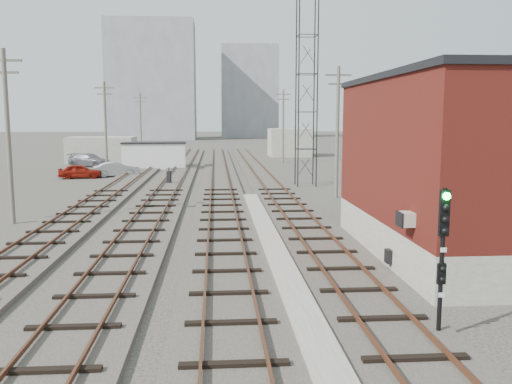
{
  "coord_description": "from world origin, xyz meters",
  "views": [
    {
      "loc": [
        -1.86,
        -8.84,
        5.49
      ],
      "look_at": [
        -0.06,
        15.22,
        2.2
      ],
      "focal_mm": 38.0,
      "sensor_mm": 36.0,
      "label": 1
    }
  ],
  "objects": [
    {
      "name": "car_silver",
      "position": [
        -11.3,
        43.32,
        0.69
      ],
      "size": [
        4.43,
        2.73,
        1.38
      ],
      "primitive_type": "imported",
      "rotation": [
        0.0,
        0.0,
        1.9
      ],
      "color": "#96999D",
      "rests_on": "ground"
    },
    {
      "name": "utility_pole_left_c",
      "position": [
        -12.5,
        70.0,
        4.8
      ],
      "size": [
        1.8,
        0.24,
        9.0
      ],
      "color": "#595147",
      "rests_on": "ground"
    },
    {
      "name": "utility_pole_left_a",
      "position": [
        -12.5,
        20.0,
        4.8
      ],
      "size": [
        1.8,
        0.24,
        9.0
      ],
      "color": "#595147",
      "rests_on": "ground"
    },
    {
      "name": "signal_mast",
      "position": [
        3.7,
        3.78,
        2.21
      ],
      "size": [
        0.4,
        0.41,
        3.82
      ],
      "color": "gray",
      "rests_on": "ground"
    },
    {
      "name": "track_right",
      "position": [
        2.5,
        39.0,
        0.11
      ],
      "size": [
        3.2,
        90.0,
        0.39
      ],
      "color": "#332D28",
      "rests_on": "ground"
    },
    {
      "name": "car_grey",
      "position": [
        -16.29,
        54.34,
        0.75
      ],
      "size": [
        5.53,
        4.09,
        1.49
      ],
      "primitive_type": "imported",
      "rotation": [
        0.0,
        0.0,
        1.13
      ],
      "color": "slate",
      "rests_on": "ground"
    },
    {
      "name": "utility_pole_left_b",
      "position": [
        -12.5,
        45.0,
        4.8
      ],
      "size": [
        1.8,
        0.24,
        9.0
      ],
      "color": "#595147",
      "rests_on": "ground"
    },
    {
      "name": "utility_pole_right_b",
      "position": [
        6.5,
        58.0,
        4.8
      ],
      "size": [
        1.8,
        0.24,
        9.0
      ],
      "color": "#595147",
      "rests_on": "ground"
    },
    {
      "name": "track_left",
      "position": [
        -9.5,
        39.0,
        0.11
      ],
      "size": [
        3.2,
        90.0,
        0.39
      ],
      "color": "#332D28",
      "rests_on": "ground"
    },
    {
      "name": "ground",
      "position": [
        0.0,
        60.0,
        0.0
      ],
      "size": [
        320.0,
        320.0,
        0.0
      ],
      "primitive_type": "plane",
      "color": "#282621",
      "rests_on": "ground"
    },
    {
      "name": "shed_right",
      "position": [
        9.0,
        70.0,
        2.0
      ],
      "size": [
        6.0,
        6.0,
        4.0
      ],
      "primitive_type": "cube",
      "color": "gray",
      "rests_on": "ground"
    },
    {
      "name": "lattice_tower",
      "position": [
        5.5,
        35.0,
        7.5
      ],
      "size": [
        1.6,
        1.6,
        15.0
      ],
      "color": "black",
      "rests_on": "ground"
    },
    {
      "name": "apartment_left",
      "position": [
        -18.0,
        135.0,
        15.0
      ],
      "size": [
        22.0,
        14.0,
        30.0
      ],
      "primitive_type": "cube",
      "color": "gray",
      "rests_on": "ground"
    },
    {
      "name": "shed_left",
      "position": [
        -16.0,
        60.0,
        1.6
      ],
      "size": [
        8.0,
        5.0,
        3.2
      ],
      "primitive_type": "cube",
      "color": "gray",
      "rests_on": "ground"
    },
    {
      "name": "track_mid_left",
      "position": [
        -5.5,
        39.0,
        0.11
      ],
      "size": [
        3.2,
        90.0,
        0.39
      ],
      "color": "#332D28",
      "rests_on": "ground"
    },
    {
      "name": "brick_building",
      "position": [
        7.5,
        12.0,
        3.63
      ],
      "size": [
        6.54,
        12.2,
        7.22
      ],
      "color": "gray",
      "rests_on": "ground"
    },
    {
      "name": "switch_stand",
      "position": [
        -5.72,
        36.07,
        0.65
      ],
      "size": [
        0.4,
        0.4,
        1.38
      ],
      "rotation": [
        0.0,
        0.0,
        -0.3
      ],
      "color": "black",
      "rests_on": "ground"
    },
    {
      "name": "car_red",
      "position": [
        -14.33,
        41.86,
        0.66
      ],
      "size": [
        4.06,
        2.14,
        1.32
      ],
      "primitive_type": "imported",
      "rotation": [
        0.0,
        0.0,
        1.73
      ],
      "color": "maroon",
      "rests_on": "ground"
    },
    {
      "name": "track_mid_right",
      "position": [
        -1.5,
        39.0,
        0.11
      ],
      "size": [
        3.2,
        90.0,
        0.39
      ],
      "color": "#332D28",
      "rests_on": "ground"
    },
    {
      "name": "platform_curb",
      "position": [
        0.5,
        14.0,
        0.13
      ],
      "size": [
        0.9,
        28.0,
        0.26
      ],
      "primitive_type": "cube",
      "color": "gray",
      "rests_on": "ground"
    },
    {
      "name": "site_trailer",
      "position": [
        -8.59,
        51.0,
        1.47
      ],
      "size": [
        7.18,
        3.67,
        2.91
      ],
      "rotation": [
        0.0,
        0.0,
        0.1
      ],
      "color": "white",
      "rests_on": "ground"
    },
    {
      "name": "utility_pole_right_a",
      "position": [
        6.5,
        28.0,
        4.8
      ],
      "size": [
        1.8,
        0.24,
        9.0
      ],
      "color": "#595147",
      "rests_on": "ground"
    },
    {
      "name": "apartment_right",
      "position": [
        8.0,
        150.0,
        13.0
      ],
      "size": [
        16.0,
        12.0,
        26.0
      ],
      "primitive_type": "cube",
      "color": "gray",
      "rests_on": "ground"
    }
  ]
}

